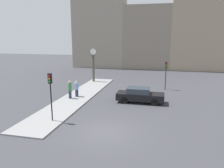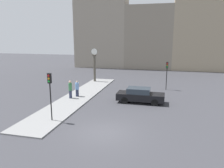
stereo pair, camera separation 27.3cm
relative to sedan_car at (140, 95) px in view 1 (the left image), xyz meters
The scene contains 9 objects.
ground_plane 7.65m from the sedan_car, 101.51° to the right, with size 120.00×120.00×0.00m, color #38383D.
sidewalk_corner 6.69m from the sedan_car, behind, with size 3.11×19.89×0.10m, color gray.
building_row 25.46m from the sedan_car, 93.94° to the left, with size 29.86×5.00×16.90m.
sedan_car is the anchor object (origin of this frame).
traffic_light_near 9.07m from the sedan_car, 132.41° to the right, with size 0.26×0.24×3.65m.
traffic_light_far 6.75m from the sedan_car, 67.83° to the left, with size 0.26×0.24×3.42m.
street_clock 11.47m from the sedan_car, 131.43° to the left, with size 0.95×0.42×4.70m.
pedestrian_blue_stripe 6.76m from the sedan_car, behind, with size 0.39×0.39×1.69m.
pedestrian_green_hoodie 7.18m from the sedan_car, behind, with size 0.35×0.35×1.86m.
Camera 1 is at (3.57, -13.33, 6.36)m, focal length 35.00 mm.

